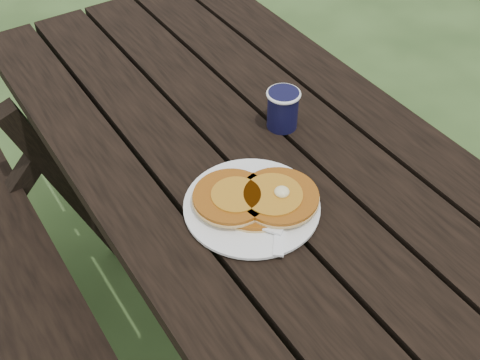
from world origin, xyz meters
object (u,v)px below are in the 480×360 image
picnic_table (279,288)px  plate (252,207)px  pancake_stack (257,198)px  coffee_cup (283,107)px

picnic_table → plate: (-0.11, -0.03, 0.39)m
plate → pancake_stack: pancake_stack is taller
picnic_table → coffee_cup: coffee_cup is taller
plate → pancake_stack: size_ratio=1.13×
plate → coffee_cup: bearing=41.3°
picnic_table → pancake_stack: size_ratio=7.87×
plate → coffee_cup: 0.27m
coffee_cup → pancake_stack: bearing=-137.0°
pancake_stack → coffee_cup: bearing=43.0°
pancake_stack → coffee_cup: 0.26m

